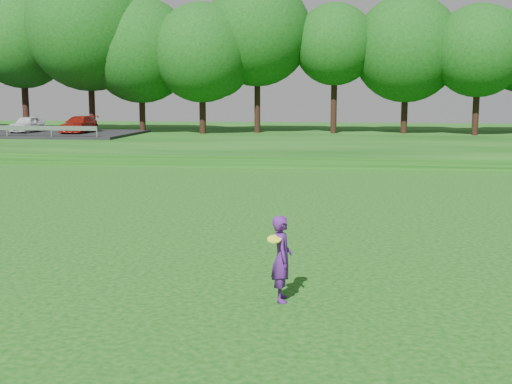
# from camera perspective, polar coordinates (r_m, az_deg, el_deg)

# --- Properties ---
(ground) EXTENTS (140.00, 140.00, 0.00)m
(ground) POSITION_cam_1_polar(r_m,az_deg,el_deg) (12.49, -6.83, -8.08)
(ground) COLOR #0B3C0B
(ground) RESTS_ON ground
(berm) EXTENTS (130.00, 30.00, 0.60)m
(berm) POSITION_cam_1_polar(r_m,az_deg,el_deg) (45.78, 3.93, 4.60)
(berm) COLOR #0B3C0B
(berm) RESTS_ON ground
(walking_path) EXTENTS (130.00, 1.60, 0.04)m
(walking_path) POSITION_cam_1_polar(r_m,az_deg,el_deg) (31.91, 2.22, 2.30)
(walking_path) COLOR gray
(walking_path) RESTS_ON ground
(treeline) EXTENTS (104.00, 7.00, 15.00)m
(treeline) POSITION_cam_1_polar(r_m,az_deg,el_deg) (49.86, 4.34, 13.90)
(treeline) COLOR #0F3D0E
(treeline) RESTS_ON berm
(woman) EXTENTS (0.46, 0.62, 1.52)m
(woman) POSITION_cam_1_polar(r_m,az_deg,el_deg) (11.23, 2.31, -5.91)
(woman) COLOR #501A77
(woman) RESTS_ON ground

